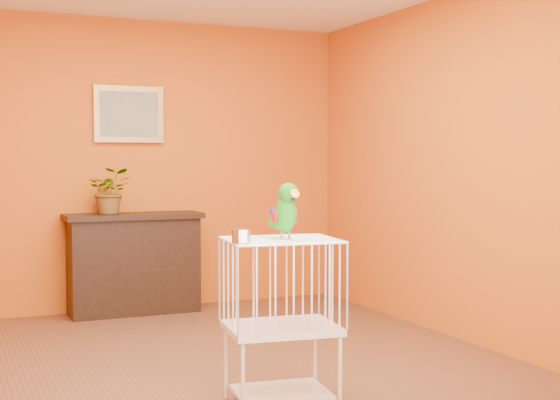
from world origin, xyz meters
name	(u,v)px	position (x,y,z in m)	size (l,w,h in m)	color
ground	(210,371)	(0.00, 0.00, 0.00)	(4.50, 4.50, 0.00)	brown
room_shell	(209,122)	(0.00, 0.00, 1.58)	(4.50, 4.50, 4.50)	#C35712
console_cabinet	(134,263)	(-0.01, 2.04, 0.44)	(1.18, 0.43, 0.88)	black
potted_plant	(111,196)	(-0.21, 2.04, 1.03)	(0.36, 0.40, 0.31)	#26722D
framed_picture	(129,114)	(0.00, 2.22, 1.75)	(0.62, 0.04, 0.50)	#BC9243
birdcage	(281,319)	(0.13, -0.82, 0.48)	(0.65, 0.53, 0.92)	white
feed_cup	(241,236)	(-0.14, -0.94, 0.96)	(0.10, 0.10, 0.07)	silver
parrot	(286,210)	(0.15, -0.85, 1.07)	(0.15, 0.28, 0.31)	#59544C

